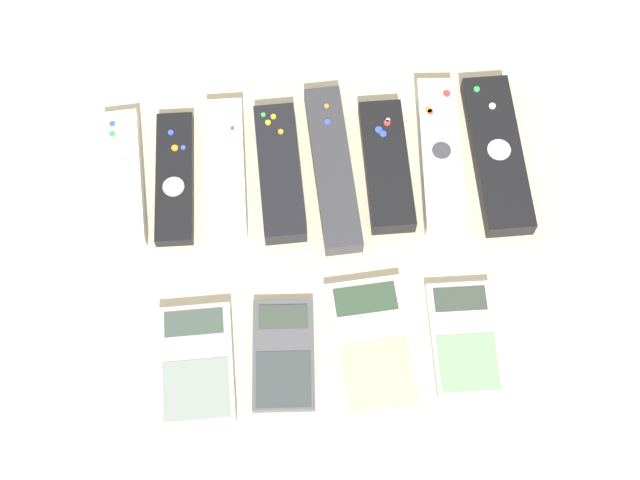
{
  "coord_description": "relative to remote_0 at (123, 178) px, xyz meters",
  "views": [
    {
      "loc": [
        -0.03,
        -0.38,
        0.97
      ],
      "look_at": [
        0.0,
        0.03,
        0.01
      ],
      "focal_mm": 50.0,
      "sensor_mm": 36.0,
      "label": 1
    }
  ],
  "objects": [
    {
      "name": "calculator_2",
      "position": [
        0.28,
        -0.23,
        -0.0
      ],
      "size": [
        0.1,
        0.16,
        0.02
      ],
      "rotation": [
        0.0,
        0.0,
        0.07
      ],
      "color": "silver",
      "rests_on": "ground_plane"
    },
    {
      "name": "calculator_3",
      "position": [
        0.38,
        -0.23,
        -0.0
      ],
      "size": [
        0.08,
        0.13,
        0.01
      ],
      "rotation": [
        0.0,
        0.0,
        -0.02
      ],
      "color": "beige",
      "rests_on": "ground_plane"
    },
    {
      "name": "calculator_1",
      "position": [
        0.18,
        -0.23,
        -0.0
      ],
      "size": [
        0.08,
        0.13,
        0.01
      ],
      "rotation": [
        0.0,
        0.0,
        -0.06
      ],
      "color": "#4C4C51",
      "rests_on": "ground_plane"
    },
    {
      "name": "remote_5",
      "position": [
        0.32,
        -0.01,
        0.0
      ],
      "size": [
        0.05,
        0.17,
        0.03
      ],
      "rotation": [
        0.0,
        0.0,
        0.0
      ],
      "color": "black",
      "rests_on": "ground_plane"
    },
    {
      "name": "calculator_0",
      "position": [
        0.08,
        -0.24,
        -0.0
      ],
      "size": [
        0.08,
        0.13,
        0.02
      ],
      "rotation": [
        0.0,
        0.0,
        0.01
      ],
      "color": "#B2B2B7",
      "rests_on": "ground_plane"
    },
    {
      "name": "remote_4",
      "position": [
        0.25,
        -0.01,
        0.0
      ],
      "size": [
        0.05,
        0.22,
        0.03
      ],
      "rotation": [
        0.0,
        0.0,
        0.05
      ],
      "color": "#333338",
      "rests_on": "ground_plane"
    },
    {
      "name": "remote_1",
      "position": [
        0.06,
        -0.0,
        -0.0
      ],
      "size": [
        0.05,
        0.17,
        0.02
      ],
      "rotation": [
        0.0,
        0.0,
        -0.02
      ],
      "color": "black",
      "rests_on": "ground_plane"
    },
    {
      "name": "remote_0",
      "position": [
        0.0,
        0.0,
        0.0
      ],
      "size": [
        0.06,
        0.18,
        0.02
      ],
      "rotation": [
        0.0,
        0.0,
        0.06
      ],
      "color": "white",
      "rests_on": "ground_plane"
    },
    {
      "name": "remote_3",
      "position": [
        0.19,
        -0.01,
        0.0
      ],
      "size": [
        0.05,
        0.18,
        0.03
      ],
      "rotation": [
        0.0,
        0.0,
        0.03
      ],
      "color": "black",
      "rests_on": "ground_plane"
    },
    {
      "name": "ground_plane",
      "position": [
        0.23,
        -0.13,
        -0.01
      ],
      "size": [
        3.0,
        3.0,
        0.0
      ],
      "primitive_type": "plane",
      "color": "beige"
    },
    {
      "name": "remote_2",
      "position": [
        0.12,
        0.0,
        0.0
      ],
      "size": [
        0.05,
        0.19,
        0.03
      ],
      "rotation": [
        0.0,
        0.0,
        -0.01
      ],
      "color": "white",
      "rests_on": "ground_plane"
    },
    {
      "name": "remote_6",
      "position": [
        0.39,
        0.0,
        0.0
      ],
      "size": [
        0.06,
        0.21,
        0.03
      ],
      "rotation": [
        0.0,
        0.0,
        -0.06
      ],
      "color": "#B7B7BC",
      "rests_on": "ground_plane"
    },
    {
      "name": "remote_7",
      "position": [
        0.46,
        -0.0,
        0.0
      ],
      "size": [
        0.06,
        0.21,
        0.03
      ],
      "rotation": [
        0.0,
        0.0,
        0.01
      ],
      "color": "black",
      "rests_on": "ground_plane"
    }
  ]
}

